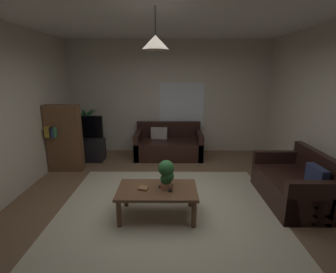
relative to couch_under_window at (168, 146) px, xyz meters
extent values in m
cube|color=brown|center=(0.00, -2.35, -0.28)|extent=(5.07, 5.68, 0.02)
cube|color=beige|center=(0.00, -2.55, -0.27)|extent=(3.29, 3.12, 0.01)
cube|color=beige|center=(0.00, 0.52, 1.13)|extent=(5.19, 0.06, 2.81)
cube|color=white|center=(0.00, -2.35, 2.54)|extent=(5.07, 5.68, 0.02)
cube|color=white|center=(0.33, 0.49, 0.92)|extent=(1.13, 0.01, 1.17)
cube|color=black|center=(0.00, -0.04, -0.06)|extent=(1.60, 0.86, 0.42)
cube|color=black|center=(0.00, 0.33, 0.35)|extent=(1.60, 0.12, 0.40)
cube|color=black|center=(-0.74, -0.04, 0.05)|extent=(0.12, 0.86, 0.64)
cube|color=black|center=(0.75, -0.04, 0.05)|extent=(0.12, 0.86, 0.64)
cube|color=#B7AD9E|center=(-0.23, 0.15, 0.29)|extent=(0.41, 0.16, 0.28)
cube|color=black|center=(2.01, -2.18, -0.06)|extent=(0.86, 1.42, 0.42)
cube|color=black|center=(2.38, -2.18, 0.35)|extent=(0.12, 1.42, 0.40)
cube|color=black|center=(2.01, -1.53, 0.05)|extent=(0.86, 0.12, 0.64)
cube|color=black|center=(2.01, -2.83, 0.05)|extent=(0.86, 0.12, 0.64)
cube|color=navy|center=(2.20, -2.44, 0.29)|extent=(0.14, 0.40, 0.28)
cube|color=brown|center=(-0.15, -2.62, 0.14)|extent=(1.13, 0.66, 0.04)
cylinder|color=brown|center=(-0.65, -2.89, -0.08)|extent=(0.07, 0.07, 0.39)
cylinder|color=brown|center=(0.36, -2.89, -0.08)|extent=(0.07, 0.07, 0.39)
cylinder|color=brown|center=(-0.65, -2.35, -0.08)|extent=(0.07, 0.07, 0.39)
cylinder|color=brown|center=(0.36, -2.35, -0.08)|extent=(0.07, 0.07, 0.39)
cube|color=#99663F|center=(-0.34, -2.63, 0.17)|extent=(0.15, 0.14, 0.03)
cube|color=black|center=(-0.05, -2.54, 0.17)|extent=(0.15, 0.15, 0.02)
cube|color=black|center=(0.03, -2.64, 0.17)|extent=(0.07, 0.16, 0.02)
cylinder|color=#B77051|center=(-0.01, -2.59, 0.20)|extent=(0.18, 0.18, 0.08)
sphere|color=#2D6B33|center=(-0.02, -2.58, 0.30)|extent=(0.17, 0.17, 0.17)
sphere|color=#2D6B33|center=(0.01, -2.60, 0.35)|extent=(0.17, 0.17, 0.17)
sphere|color=#2D6B33|center=(-0.02, -2.58, 0.46)|extent=(0.23, 0.23, 0.23)
cube|color=black|center=(-1.98, -0.26, -0.02)|extent=(0.90, 0.44, 0.50)
cube|color=black|center=(-1.98, -0.28, 0.54)|extent=(0.93, 0.05, 0.52)
cube|color=black|center=(-1.98, -0.30, 0.54)|extent=(0.89, 0.00, 0.48)
cube|color=black|center=(-1.98, -0.28, 0.25)|extent=(0.24, 0.16, 0.04)
cylinder|color=brown|center=(-2.12, 0.28, -0.12)|extent=(0.32, 0.32, 0.30)
cylinder|color=brown|center=(-2.12, 0.28, 0.35)|extent=(0.05, 0.05, 0.64)
cone|color=#235B2D|center=(-1.94, 0.27, 0.77)|extent=(0.43, 0.13, 0.30)
cone|color=#235B2D|center=(-2.01, 0.42, 0.77)|extent=(0.30, 0.37, 0.35)
cone|color=#235B2D|center=(-2.19, 0.44, 0.77)|extent=(0.21, 0.40, 0.33)
cone|color=#235B2D|center=(-2.27, 0.35, 0.74)|extent=(0.35, 0.27, 0.27)
cone|color=#235B2D|center=(-2.27, 0.22, 0.75)|extent=(0.37, 0.24, 0.28)
cone|color=#235B2D|center=(-2.18, 0.10, 0.77)|extent=(0.19, 0.41, 0.32)
cone|color=#235B2D|center=(-2.04, 0.12, 0.77)|extent=(0.24, 0.39, 0.34)
cube|color=brown|center=(-2.16, -0.89, 0.43)|extent=(0.70, 0.22, 1.40)
cube|color=gold|center=(-2.44, -1.01, 0.60)|extent=(0.05, 0.16, 0.21)
cube|color=gold|center=(-2.39, -1.01, 0.61)|extent=(0.04, 0.16, 0.22)
cube|color=black|center=(-2.34, -1.01, 0.60)|extent=(0.04, 0.16, 0.20)
cube|color=#2D4C8C|center=(-2.30, -1.01, 0.58)|extent=(0.03, 0.16, 0.16)
cube|color=#387247|center=(-2.26, -1.01, 0.60)|extent=(0.03, 0.16, 0.20)
cylinder|color=black|center=(-0.15, -2.62, 2.37)|extent=(0.01, 0.01, 0.33)
cone|color=beige|center=(-0.15, -2.62, 2.12)|extent=(0.34, 0.34, 0.17)
camera|label=1|loc=(0.03, -5.84, 1.77)|focal=26.55mm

